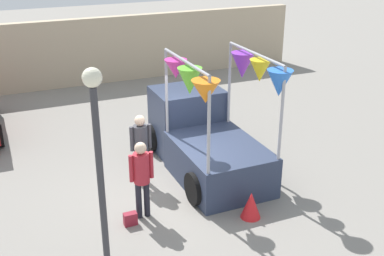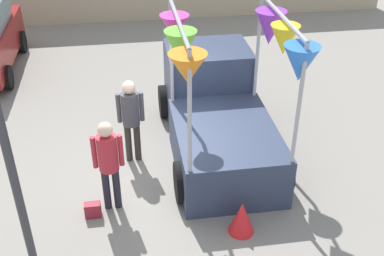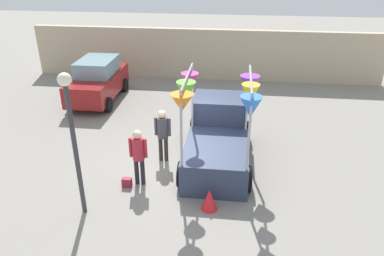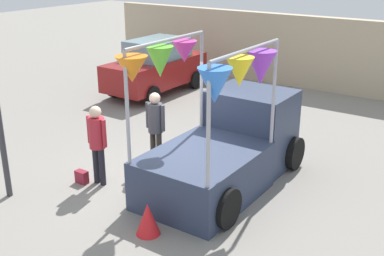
{
  "view_description": "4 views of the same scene",
  "coord_description": "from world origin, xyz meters",
  "px_view_note": "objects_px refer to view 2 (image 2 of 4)",
  "views": [
    {
      "loc": [
        -3.55,
        -9.51,
        5.82
      ],
      "look_at": [
        0.5,
        -0.13,
        1.54
      ],
      "focal_mm": 45.0,
      "sensor_mm": 36.0,
      "label": 1
    },
    {
      "loc": [
        -0.58,
        -7.65,
        5.78
      ],
      "look_at": [
        0.54,
        -0.23,
        1.11
      ],
      "focal_mm": 45.0,
      "sensor_mm": 36.0,
      "label": 2
    },
    {
      "loc": [
        1.64,
        -9.94,
        6.35
      ],
      "look_at": [
        0.43,
        0.18,
        1.39
      ],
      "focal_mm": 35.0,
      "sensor_mm": 36.0,
      "label": 3
    },
    {
      "loc": [
        5.96,
        -7.53,
        4.74
      ],
      "look_at": [
        0.96,
        -0.22,
        1.48
      ],
      "focal_mm": 45.0,
      "sensor_mm": 36.0,
      "label": 4
    }
  ],
  "objects_px": {
    "person_vendor": "(131,114)",
    "vendor_truck": "(216,106)",
    "folded_kite_bundle_crimson": "(242,218)",
    "handbag": "(93,210)",
    "person_customer": "(108,158)",
    "street_lamp": "(4,139)"
  },
  "relations": [
    {
      "from": "person_vendor",
      "to": "folded_kite_bundle_crimson",
      "type": "xyz_separation_m",
      "value": [
        1.68,
        -2.36,
        -0.79
      ]
    },
    {
      "from": "handbag",
      "to": "street_lamp",
      "type": "height_order",
      "value": "street_lamp"
    },
    {
      "from": "handbag",
      "to": "street_lamp",
      "type": "bearing_deg",
      "value": -122.67
    },
    {
      "from": "person_vendor",
      "to": "folded_kite_bundle_crimson",
      "type": "bearing_deg",
      "value": -54.56
    },
    {
      "from": "person_customer",
      "to": "handbag",
      "type": "bearing_deg",
      "value": -150.26
    },
    {
      "from": "person_vendor",
      "to": "handbag",
      "type": "height_order",
      "value": "person_vendor"
    },
    {
      "from": "street_lamp",
      "to": "folded_kite_bundle_crimson",
      "type": "distance_m",
      "value": 3.98
    },
    {
      "from": "person_vendor",
      "to": "street_lamp",
      "type": "relative_size",
      "value": 0.46
    },
    {
      "from": "person_customer",
      "to": "vendor_truck",
      "type": "bearing_deg",
      "value": 38.1
    },
    {
      "from": "person_vendor",
      "to": "vendor_truck",
      "type": "bearing_deg",
      "value": 9.93
    },
    {
      "from": "person_vendor",
      "to": "folded_kite_bundle_crimson",
      "type": "distance_m",
      "value": 3.01
    },
    {
      "from": "person_customer",
      "to": "handbag",
      "type": "relative_size",
      "value": 6.29
    },
    {
      "from": "person_customer",
      "to": "handbag",
      "type": "distance_m",
      "value": 1.01
    },
    {
      "from": "person_customer",
      "to": "folded_kite_bundle_crimson",
      "type": "distance_m",
      "value": 2.45
    },
    {
      "from": "person_customer",
      "to": "folded_kite_bundle_crimson",
      "type": "height_order",
      "value": "person_customer"
    },
    {
      "from": "street_lamp",
      "to": "folded_kite_bundle_crimson",
      "type": "height_order",
      "value": "street_lamp"
    },
    {
      "from": "handbag",
      "to": "person_customer",
      "type": "bearing_deg",
      "value": 29.74
    },
    {
      "from": "folded_kite_bundle_crimson",
      "to": "person_vendor",
      "type": "bearing_deg",
      "value": 125.44
    },
    {
      "from": "vendor_truck",
      "to": "handbag",
      "type": "xyz_separation_m",
      "value": [
        -2.54,
        -1.92,
        -0.79
      ]
    },
    {
      "from": "folded_kite_bundle_crimson",
      "to": "handbag",
      "type": "bearing_deg",
      "value": 163.09
    },
    {
      "from": "handbag",
      "to": "folded_kite_bundle_crimson",
      "type": "distance_m",
      "value": 2.59
    },
    {
      "from": "vendor_truck",
      "to": "person_vendor",
      "type": "distance_m",
      "value": 1.79
    }
  ]
}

